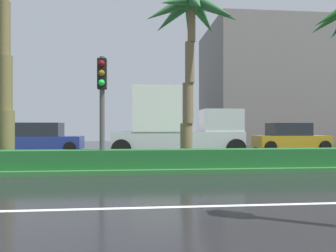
{
  "coord_description": "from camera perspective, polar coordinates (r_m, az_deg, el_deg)",
  "views": [
    {
      "loc": [
        4.89,
        -3.98,
        1.5
      ],
      "look_at": [
        6.51,
        12.58,
        1.53
      ],
      "focal_mm": 34.64,
      "sensor_mm": 36.0,
      "label": 1
    }
  ],
  "objects": [
    {
      "name": "box_truck_lead",
      "position": [
        16.25,
        1.25,
        0.06
      ],
      "size": [
        6.4,
        2.64,
        3.46
      ],
      "color": "silver",
      "rests_on": "ground_plane"
    },
    {
      "name": "car_in_traffic_third",
      "position": [
        21.0,
        20.67,
        -1.94
      ],
      "size": [
        4.3,
        2.02,
        1.72
      ],
      "color": "#B28C1E",
      "rests_on": "ground_plane"
    },
    {
      "name": "traffic_signal_median_right",
      "position": [
        10.51,
        -11.53,
        5.96
      ],
      "size": [
        0.28,
        0.43,
        3.57
      ],
      "color": "#4C4C47",
      "rests_on": "median_strip"
    },
    {
      "name": "car_in_traffic_second",
      "position": [
        19.6,
        -21.25,
        -2.07
      ],
      "size": [
        4.3,
        2.02,
        1.72
      ],
      "color": "navy",
      "rests_on": "ground_plane"
    },
    {
      "name": "ground_plane",
      "position": [
        13.96,
        -26.25,
        -6.47
      ],
      "size": [
        90.0,
        42.0,
        0.1
      ],
      "primitive_type": "cube",
      "color": "black"
    },
    {
      "name": "palm_tree_centre",
      "position": [
        12.28,
        4.11,
        18.09
      ],
      "size": [
        3.58,
        3.51,
        6.42
      ],
      "color": "brown",
      "rests_on": "median_strip"
    },
    {
      "name": "building_far_right",
      "position": [
        34.25,
        20.54,
        6.62
      ],
      "size": [
        16.04,
        10.22,
        11.01
      ],
      "color": "slate",
      "rests_on": "ground_plane"
    }
  ]
}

